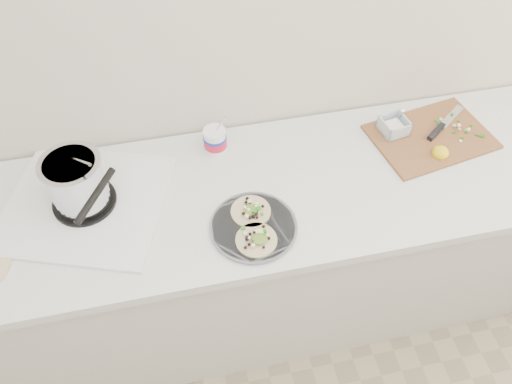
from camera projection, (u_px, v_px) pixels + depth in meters
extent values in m
cube|color=beige|center=(232.00, 39.00, 1.61)|extent=(3.50, 0.05, 2.60)
cube|color=silver|center=(253.00, 258.00, 2.10)|extent=(2.40, 0.62, 0.86)
cube|color=silver|center=(253.00, 195.00, 1.74)|extent=(2.44, 0.66, 0.04)
cube|color=silver|center=(86.00, 204.00, 1.68)|extent=(0.65, 0.62, 0.01)
cylinder|color=black|center=(85.00, 201.00, 1.67)|extent=(0.21, 0.21, 0.01)
torus|color=black|center=(83.00, 198.00, 1.66)|extent=(0.18, 0.18, 0.02)
cylinder|color=silver|center=(76.00, 180.00, 1.59)|extent=(0.18, 0.18, 0.16)
cylinder|color=#595A60|center=(253.00, 227.00, 1.62)|extent=(0.27, 0.27, 0.01)
cylinder|color=#595A60|center=(253.00, 226.00, 1.62)|extent=(0.29, 0.29, 0.00)
cylinder|color=white|center=(215.00, 140.00, 1.81)|extent=(0.08, 0.08, 0.10)
cylinder|color=red|center=(215.00, 141.00, 1.82)|extent=(0.08, 0.08, 0.04)
cylinder|color=#192D99|center=(215.00, 137.00, 1.80)|extent=(0.09, 0.09, 0.01)
cube|color=brown|center=(431.00, 137.00, 1.89)|extent=(0.48, 0.37, 0.01)
cube|color=white|center=(394.00, 127.00, 1.88)|extent=(0.06, 0.06, 0.03)
ellipsoid|color=yellow|center=(441.00, 151.00, 1.81)|extent=(0.06, 0.06, 0.05)
cube|color=silver|center=(451.00, 117.00, 1.95)|extent=(0.15, 0.12, 0.00)
cube|color=black|center=(436.00, 132.00, 1.88)|extent=(0.10, 0.08, 0.02)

